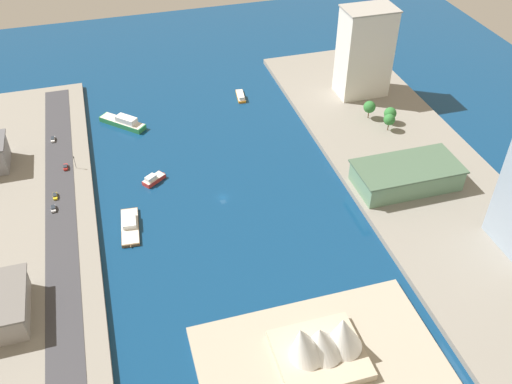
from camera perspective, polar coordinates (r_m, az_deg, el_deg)
The scene contains 18 objects.
ground_plane at distance 249.74m, azimuth -3.35°, elevation -0.55°, with size 440.00×440.00×0.00m, color navy.
quay_west at distance 277.60m, azimuth 14.98°, elevation 2.99°, with size 70.00×240.00×2.72m, color gray.
quay_east at distance 250.89m, azimuth -23.75°, elevation -3.92°, with size 70.00×240.00×2.72m, color gray.
peninsula_point at distance 192.87m, azimuth 6.40°, elevation -16.45°, with size 79.03×47.47×2.00m, color #A89E89.
road_strip at distance 246.61m, azimuth -19.12°, elevation -2.87°, with size 12.51×228.00×0.15m, color #38383D.
barge_flat_brown at distance 239.63m, azimuth -12.64°, elevation -3.31°, with size 9.02×23.91×3.41m.
tugboat_red at distance 261.51m, azimuth -10.31°, elevation 1.31°, with size 11.73×9.94×4.01m.
water_taxi_orange at distance 321.05m, azimuth -1.55°, elevation 9.68°, with size 5.65×14.88×3.15m.
ferry_green_doubledeck at distance 303.83m, azimuth -13.29°, elevation 6.91°, with size 23.07×22.91×5.80m.
hotel_broad_white at distance 316.01m, azimuth 10.93°, elevation 13.73°, with size 27.41×18.21×48.35m.
terminal_long_green at distance 257.75m, azimuth 14.96°, elevation 1.67°, with size 46.64×23.27×10.32m.
sedan_silver at distance 253.14m, azimuth -19.81°, elevation -1.56°, with size 2.18×4.61×1.57m.
taxi_yellow_cab at distance 259.61m, azimuth -19.65°, elevation -0.37°, with size 1.95×4.70×1.49m.
pickup_red at distance 275.40m, azimuth -18.71°, elevation 2.41°, with size 1.89×4.43×1.62m.
van_white at distance 297.36m, azimuth -19.85°, elevation 5.06°, with size 1.99×4.70×1.46m.
traffic_light_waterfront at distance 272.47m, azimuth -17.89°, elevation 3.07°, with size 0.36×0.36×6.50m.
opera_landmark at distance 185.90m, azimuth 6.70°, elevation -14.92°, with size 28.54×25.57×18.51m.
park_tree_cluster at distance 297.88m, azimuth 12.68°, elevation 7.82°, with size 14.66×19.49×9.74m.
Camera 1 is at (39.30, 188.01, 159.63)m, focal length 39.56 mm.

